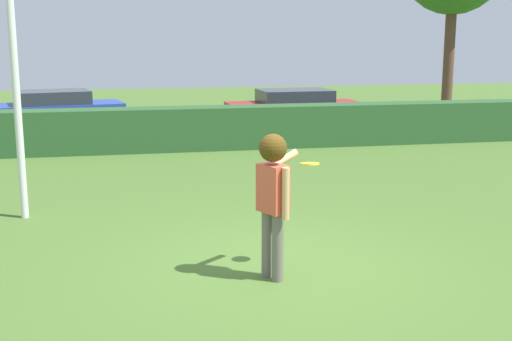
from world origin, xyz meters
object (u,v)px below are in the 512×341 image
Objects in this scene: frisbee at (310,164)px; parked_car_red at (294,108)px; lamppost at (11,19)px; parked_car_blue at (53,109)px; person at (273,188)px.

frisbee is 12.82m from parked_car_red.
lamppost is at bearing 140.53° from frisbee.
lamppost is 10.64m from parked_car_blue.
person is 0.66m from frisbee.
frisbee is 5.35m from lamppost.
lamppost reaches higher than parked_car_red.
parked_car_blue is 7.50m from parked_car_red.
person is 5.26m from lamppost.
lamppost is (-3.88, 3.20, 1.82)m from frisbee.
lamppost is at bearing -127.07° from parked_car_red.
person is 0.42× the size of parked_car_red.
parked_car_red is (6.97, 9.23, -2.48)m from lamppost.
frisbee reaches higher than parked_car_blue.
person reaches higher than parked_car_red.
parked_car_blue and parked_car_red have the same top height.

